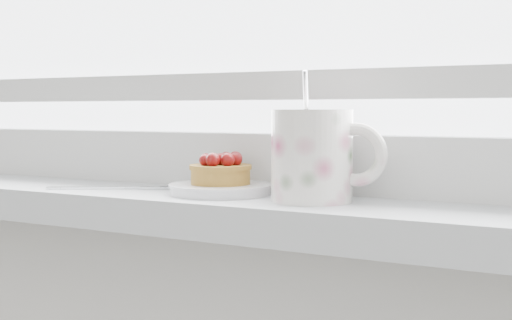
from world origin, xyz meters
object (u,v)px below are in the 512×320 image
Objects in this scene: saucer at (221,189)px; raspberry_tart at (221,170)px; fork at (114,188)px; floral_mug at (315,154)px.

saucer is 0.02m from raspberry_tart.
saucer is 1.67× the size of raspberry_tart.
raspberry_tart is 0.49× the size of fork.
floral_mug reaches higher than fork.
saucer is 0.82× the size of fork.
floral_mug reaches higher than saucer.
saucer is at bearing 176.41° from floral_mug.
saucer is 0.86× the size of floral_mug.
fork is (-0.27, -0.01, -0.05)m from floral_mug.
raspberry_tart reaches higher than fork.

